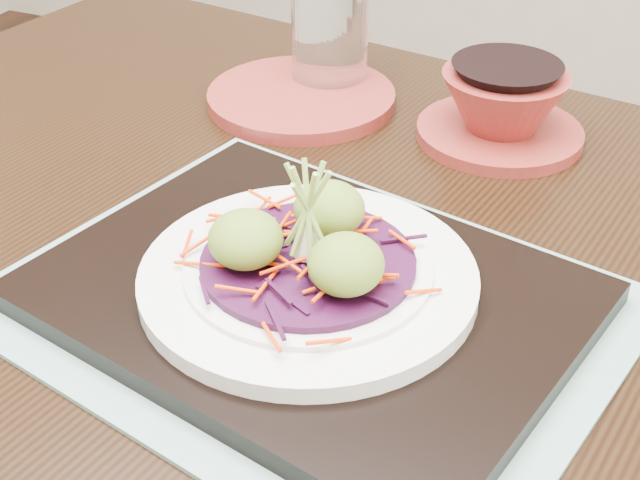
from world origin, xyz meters
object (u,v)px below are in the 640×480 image
at_px(dining_table, 336,356).
at_px(serving_tray, 308,294).
at_px(terracotta_side_plate, 301,98).
at_px(water_glass, 330,36).
at_px(terracotta_bowl_set, 502,110).
at_px(white_plate, 308,276).

bearing_deg(dining_table, serving_tray, -76.30).
relative_size(terracotta_side_plate, water_glass, 1.71).
bearing_deg(terracotta_bowl_set, water_glass, 166.66).
height_order(water_glass, terracotta_bowl_set, water_glass).
relative_size(serving_tray, terracotta_side_plate, 1.89).
xyz_separation_m(white_plate, terracotta_side_plate, (-0.14, 0.30, -0.02)).
distance_m(dining_table, terracotta_side_plate, 0.29).
bearing_deg(white_plate, water_glass, 110.81).
relative_size(dining_table, white_plate, 5.57).
distance_m(white_plate, terracotta_bowl_set, 0.31).
xyz_separation_m(dining_table, terracotta_side_plate, (-0.14, 0.24, 0.10)).
relative_size(dining_table, serving_tray, 3.62).
bearing_deg(terracotta_bowl_set, white_plate, -100.91).
xyz_separation_m(white_plate, terracotta_bowl_set, (0.06, 0.30, 0.00)).
height_order(white_plate, water_glass, water_glass).
height_order(dining_table, water_glass, water_glass).
bearing_deg(dining_table, terracotta_bowl_set, 84.75).
bearing_deg(serving_tray, terracotta_side_plate, 128.14).
bearing_deg(serving_tray, water_glass, 123.54).
height_order(white_plate, terracotta_bowl_set, terracotta_bowl_set).
xyz_separation_m(dining_table, water_glass, (-0.13, 0.29, 0.15)).
distance_m(serving_tray, white_plate, 0.02).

